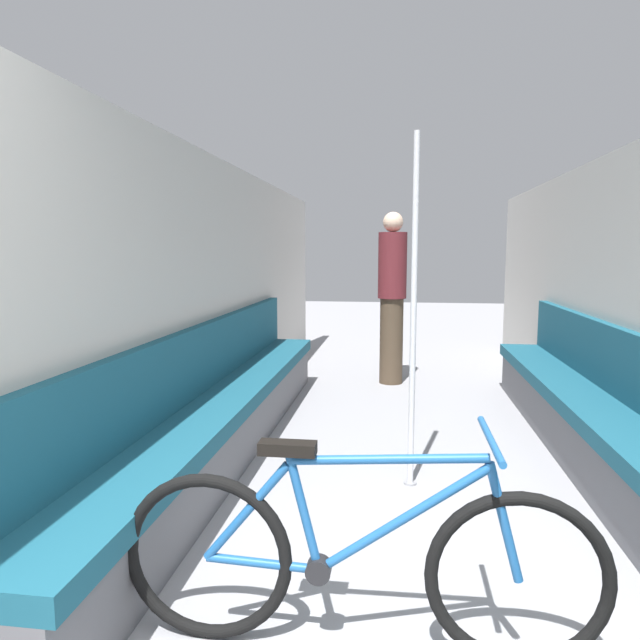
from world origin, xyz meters
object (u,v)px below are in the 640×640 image
Objects in this scene: bench_seat_row_right at (604,429)px; bicycle at (356,561)px; bench_seat_row_left at (224,414)px; grab_pole_near at (413,319)px; passenger_standing at (392,296)px.

bench_seat_row_right reaches higher than bicycle.
bench_seat_row_left is 1.48m from grab_pole_near.
bench_seat_row_right is at bearing 32.44° from bicycle.
passenger_standing reaches higher than bench_seat_row_right.
passenger_standing is at bearing 93.38° from grab_pole_near.
bicycle is at bearing -98.27° from grab_pole_near.
grab_pole_near is at bearing -12.96° from bench_seat_row_left.
bicycle is at bearing -59.84° from bench_seat_row_left.
bench_seat_row_right is 2.21× the size of grab_pole_near.
passenger_standing reaches higher than bench_seat_row_left.
passenger_standing is at bearing 119.57° from bench_seat_row_right.
grab_pole_near is 1.15× the size of passenger_standing.
bench_seat_row_right is 2.82m from passenger_standing.
bench_seat_row_left is 2.08m from bicycle.
bench_seat_row_right is 1.42m from grab_pole_near.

